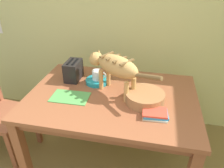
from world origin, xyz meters
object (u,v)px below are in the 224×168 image
(dining_table, at_px, (112,104))
(book_stack, at_px, (155,114))
(coffee_mug, at_px, (97,75))
(magazine, at_px, (70,97))
(wicker_basket, at_px, (145,97))
(saucer_bowl, at_px, (97,81))
(cat, at_px, (114,66))
(toaster, at_px, (73,70))

(dining_table, bearing_deg, book_stack, -30.84)
(book_stack, bearing_deg, coffee_mug, 143.86)
(magazine, height_order, wicker_basket, wicker_basket)
(magazine, xyz_separation_m, book_stack, (0.66, -0.10, 0.02))
(dining_table, bearing_deg, coffee_mug, 134.72)
(dining_table, relative_size, saucer_bowl, 6.72)
(dining_table, height_order, book_stack, book_stack)
(magazine, distance_m, book_stack, 0.67)
(coffee_mug, xyz_separation_m, wicker_basket, (0.43, -0.21, -0.03))
(book_stack, bearing_deg, magazine, 171.12)
(saucer_bowl, height_order, wicker_basket, wicker_basket)
(saucer_bowl, distance_m, coffee_mug, 0.06)
(coffee_mug, bearing_deg, cat, -33.28)
(dining_table, distance_m, wicker_basket, 0.30)
(dining_table, height_order, wicker_basket, wicker_basket)
(wicker_basket, distance_m, toaster, 0.70)
(saucer_bowl, bearing_deg, toaster, 173.93)
(wicker_basket, bearing_deg, magazine, -174.14)
(cat, xyz_separation_m, wicker_basket, (0.26, -0.10, -0.19))
(saucer_bowl, height_order, coffee_mug, coffee_mug)
(wicker_basket, bearing_deg, dining_table, 170.39)
(cat, relative_size, wicker_basket, 2.03)
(cat, xyz_separation_m, book_stack, (0.34, -0.26, -0.21))
(cat, distance_m, toaster, 0.45)
(saucer_bowl, relative_size, book_stack, 1.09)
(saucer_bowl, distance_m, toaster, 0.23)
(saucer_bowl, bearing_deg, coffee_mug, -0.00)
(coffee_mug, bearing_deg, toaster, 174.03)
(saucer_bowl, relative_size, wicker_basket, 0.68)
(coffee_mug, relative_size, magazine, 0.42)
(cat, height_order, book_stack, cat)
(dining_table, distance_m, book_stack, 0.42)
(dining_table, xyz_separation_m, wicker_basket, (0.26, -0.04, 0.13))
(magazine, bearing_deg, toaster, 103.43)
(dining_table, height_order, coffee_mug, coffee_mug)
(cat, bearing_deg, toaster, 103.77)
(dining_table, relative_size, magazine, 4.55)
(dining_table, bearing_deg, magazine, -161.81)
(book_stack, distance_m, toaster, 0.84)
(coffee_mug, xyz_separation_m, toaster, (-0.23, 0.02, 0.01))
(toaster, bearing_deg, book_stack, -28.31)
(coffee_mug, bearing_deg, dining_table, -45.28)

